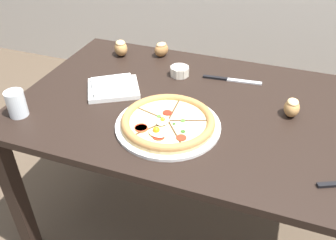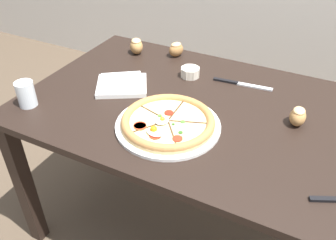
{
  "view_description": "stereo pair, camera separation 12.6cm",
  "coord_description": "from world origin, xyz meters",
  "px_view_note": "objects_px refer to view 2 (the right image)",
  "views": [
    {
      "loc": [
        0.27,
        -1.14,
        1.5
      ],
      "look_at": [
        -0.08,
        -0.18,
        0.76
      ],
      "focal_mm": 38.0,
      "sensor_mm": 36.0,
      "label": 1
    },
    {
      "loc": [
        0.39,
        -1.09,
        1.5
      ],
      "look_at": [
        -0.08,
        -0.18,
        0.76
      ],
      "focal_mm": 38.0,
      "sensor_mm": 36.0,
      "label": 2
    }
  ],
  "objects_px": {
    "water_glass": "(26,95)",
    "napkin_folded": "(122,84)",
    "ramekin_bowl": "(190,72)",
    "bread_piece_far": "(298,116)",
    "dining_table": "(204,126)",
    "bread_piece_mid": "(176,49)",
    "bread_piece_near": "(136,46)",
    "knife_main": "(241,84)",
    "pizza": "(168,122)"
  },
  "relations": [
    {
      "from": "napkin_folded",
      "to": "knife_main",
      "type": "height_order",
      "value": "napkin_folded"
    },
    {
      "from": "napkin_folded",
      "to": "knife_main",
      "type": "xyz_separation_m",
      "value": [
        0.44,
        0.25,
        -0.01
      ]
    },
    {
      "from": "ramekin_bowl",
      "to": "water_glass",
      "type": "distance_m",
      "value": 0.69
    },
    {
      "from": "bread_piece_near",
      "to": "dining_table",
      "type": "bearing_deg",
      "value": -31.47
    },
    {
      "from": "bread_piece_far",
      "to": "knife_main",
      "type": "xyz_separation_m",
      "value": [
        -0.26,
        0.18,
        -0.03
      ]
    },
    {
      "from": "bread_piece_near",
      "to": "bread_piece_mid",
      "type": "distance_m",
      "value": 0.2
    },
    {
      "from": "bread_piece_mid",
      "to": "knife_main",
      "type": "relative_size",
      "value": 0.36
    },
    {
      "from": "bread_piece_near",
      "to": "bread_piece_far",
      "type": "xyz_separation_m",
      "value": [
        0.83,
        -0.25,
        -0.0
      ]
    },
    {
      "from": "bread_piece_far",
      "to": "water_glass",
      "type": "xyz_separation_m",
      "value": [
        -0.96,
        -0.35,
        0.01
      ]
    },
    {
      "from": "ramekin_bowl",
      "to": "bread_piece_far",
      "type": "distance_m",
      "value": 0.51
    },
    {
      "from": "ramekin_bowl",
      "to": "bread_piece_far",
      "type": "xyz_separation_m",
      "value": [
        0.49,
        -0.15,
        0.01
      ]
    },
    {
      "from": "ramekin_bowl",
      "to": "water_glass",
      "type": "height_order",
      "value": "water_glass"
    },
    {
      "from": "ramekin_bowl",
      "to": "bread_piece_near",
      "type": "distance_m",
      "value": 0.35
    },
    {
      "from": "dining_table",
      "to": "bread_piece_mid",
      "type": "relative_size",
      "value": 15.5
    },
    {
      "from": "napkin_folded",
      "to": "bread_piece_far",
      "type": "relative_size",
      "value": 3.38
    },
    {
      "from": "ramekin_bowl",
      "to": "knife_main",
      "type": "xyz_separation_m",
      "value": [
        0.23,
        0.03,
        -0.02
      ]
    },
    {
      "from": "pizza",
      "to": "napkin_folded",
      "type": "height_order",
      "value": "pizza"
    },
    {
      "from": "napkin_folded",
      "to": "bread_piece_near",
      "type": "height_order",
      "value": "bread_piece_near"
    },
    {
      "from": "ramekin_bowl",
      "to": "napkin_folded",
      "type": "xyz_separation_m",
      "value": [
        -0.22,
        -0.22,
        -0.01
      ]
    },
    {
      "from": "bread_piece_far",
      "to": "knife_main",
      "type": "relative_size",
      "value": 0.31
    },
    {
      "from": "bread_piece_near",
      "to": "knife_main",
      "type": "xyz_separation_m",
      "value": [
        0.56,
        -0.07,
        -0.04
      ]
    },
    {
      "from": "dining_table",
      "to": "knife_main",
      "type": "relative_size",
      "value": 5.6
    },
    {
      "from": "bread_piece_near",
      "to": "bread_piece_mid",
      "type": "xyz_separation_m",
      "value": [
        0.19,
        0.06,
        -0.0
      ]
    },
    {
      "from": "dining_table",
      "to": "napkin_folded",
      "type": "relative_size",
      "value": 5.44
    },
    {
      "from": "dining_table",
      "to": "bread_piece_near",
      "type": "relative_size",
      "value": 13.8
    },
    {
      "from": "dining_table",
      "to": "ramekin_bowl",
      "type": "xyz_separation_m",
      "value": [
        -0.16,
        0.2,
        0.11
      ]
    },
    {
      "from": "pizza",
      "to": "water_glass",
      "type": "xyz_separation_m",
      "value": [
        -0.55,
        -0.12,
        0.02
      ]
    },
    {
      "from": "dining_table",
      "to": "bread_piece_mid",
      "type": "distance_m",
      "value": 0.49
    },
    {
      "from": "ramekin_bowl",
      "to": "bread_piece_near",
      "type": "xyz_separation_m",
      "value": [
        -0.34,
        0.1,
        0.02
      ]
    },
    {
      "from": "water_glass",
      "to": "knife_main",
      "type": "bearing_deg",
      "value": 37.33
    },
    {
      "from": "napkin_folded",
      "to": "ramekin_bowl",
      "type": "bearing_deg",
      "value": 45.39
    },
    {
      "from": "bread_piece_mid",
      "to": "water_glass",
      "type": "height_order",
      "value": "water_glass"
    },
    {
      "from": "bread_piece_far",
      "to": "water_glass",
      "type": "height_order",
      "value": "water_glass"
    },
    {
      "from": "ramekin_bowl",
      "to": "water_glass",
      "type": "bearing_deg",
      "value": -133.32
    },
    {
      "from": "ramekin_bowl",
      "to": "bread_piece_near",
      "type": "bearing_deg",
      "value": 163.48
    },
    {
      "from": "dining_table",
      "to": "bread_piece_far",
      "type": "xyz_separation_m",
      "value": [
        0.33,
        0.05,
        0.13
      ]
    },
    {
      "from": "ramekin_bowl",
      "to": "bread_piece_mid",
      "type": "distance_m",
      "value": 0.22
    },
    {
      "from": "pizza",
      "to": "bread_piece_far",
      "type": "bearing_deg",
      "value": 29.05
    },
    {
      "from": "bread_piece_far",
      "to": "dining_table",
      "type": "bearing_deg",
      "value": -171.37
    },
    {
      "from": "bread_piece_far",
      "to": "water_glass",
      "type": "bearing_deg",
      "value": -160.18
    },
    {
      "from": "bread_piece_mid",
      "to": "knife_main",
      "type": "height_order",
      "value": "bread_piece_mid"
    },
    {
      "from": "ramekin_bowl",
      "to": "pizza",
      "type": "bearing_deg",
      "value": -77.76
    },
    {
      "from": "water_glass",
      "to": "napkin_folded",
      "type": "bearing_deg",
      "value": 47.73
    },
    {
      "from": "dining_table",
      "to": "bread_piece_near",
      "type": "xyz_separation_m",
      "value": [
        -0.49,
        0.3,
        0.13
      ]
    },
    {
      "from": "bread_piece_mid",
      "to": "water_glass",
      "type": "relative_size",
      "value": 0.93
    },
    {
      "from": "dining_table",
      "to": "pizza",
      "type": "bearing_deg",
      "value": -113.23
    },
    {
      "from": "knife_main",
      "to": "bread_piece_mid",
      "type": "bearing_deg",
      "value": 155.63
    },
    {
      "from": "bread_piece_far",
      "to": "ramekin_bowl",
      "type": "bearing_deg",
      "value": 162.73
    },
    {
      "from": "bread_piece_far",
      "to": "water_glass",
      "type": "relative_size",
      "value": 0.78
    },
    {
      "from": "dining_table",
      "to": "bread_piece_far",
      "type": "bearing_deg",
      "value": 8.63
    }
  ]
}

